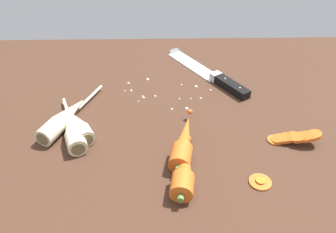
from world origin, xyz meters
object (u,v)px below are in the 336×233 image
object	(u,v)px
whole_carrot_second	(184,170)
parsnip_front	(78,126)
parsnip_mid_right	(73,130)
carrot_slice_stray_near	(260,181)
chefs_knife	(202,70)
parsnip_mid_left	(64,118)
carrot_slice_stack	(294,137)
whole_carrot	(184,142)

from	to	relation	value
whole_carrot_second	parsnip_front	world-z (taller)	whole_carrot_second
parsnip_mid_right	carrot_slice_stray_near	xyz separation A→B (cm)	(37.38, -14.15, -1.62)
chefs_knife	parsnip_mid_left	world-z (taller)	parsnip_mid_left
whole_carrot_second	carrot_slice_stack	distance (cm)	25.80
whole_carrot	carrot_slice_stray_near	distance (cm)	16.78
parsnip_front	parsnip_mid_left	distance (cm)	4.55
carrot_slice_stray_near	parsnip_mid_right	bearing A→B (deg)	159.26
whole_carrot	parsnip_mid_right	xyz separation A→B (cm)	(-23.62, 4.71, -0.12)
parsnip_mid_right	carrot_slice_stack	bearing A→B (deg)	-3.61
parsnip_mid_left	carrot_slice_stray_near	xyz separation A→B (cm)	(40.08, -18.29, -1.62)
parsnip_mid_right	carrot_slice_stray_near	bearing A→B (deg)	-20.74
carrot_slice_stray_near	whole_carrot_second	bearing A→B (deg)	174.13
parsnip_mid_right	parsnip_front	bearing A→B (deg)	56.17
chefs_knife	parsnip_mid_left	size ratio (longest dim) A/B	1.34
parsnip_mid_right	carrot_slice_stray_near	world-z (taller)	parsnip_mid_right
carrot_slice_stack	parsnip_mid_left	bearing A→B (deg)	171.88
whole_carrot_second	whole_carrot	bearing A→B (deg)	87.27
parsnip_mid_left	whole_carrot	bearing A→B (deg)	-18.57
carrot_slice_stray_near	chefs_knife	bearing A→B (deg)	98.48
parsnip_mid_right	carrot_slice_stray_near	size ratio (longest dim) A/B	4.83
chefs_knife	parsnip_front	xyz separation A→B (cm)	(-30.11, -27.15, 1.33)
whole_carrot	parsnip_front	world-z (taller)	whole_carrot
parsnip_mid_right	carrot_slice_stack	world-z (taller)	parsnip_mid_right
chefs_knife	whole_carrot_second	bearing A→B (deg)	-100.69
parsnip_mid_left	carrot_slice_stack	world-z (taller)	parsnip_mid_left
whole_carrot_second	parsnip_front	size ratio (longest dim) A/B	1.03
whole_carrot_second	parsnip_mid_right	world-z (taller)	whole_carrot_second
whole_carrot	carrot_slice_stray_near	size ratio (longest dim) A/B	4.61
chefs_knife	carrot_slice_stray_near	world-z (taller)	chefs_knife
parsnip_front	parsnip_mid_right	size ratio (longest dim) A/B	0.80
parsnip_mid_left	carrot_slice_stray_near	bearing A→B (deg)	-24.53
parsnip_front	whole_carrot_second	bearing A→B (deg)	-32.20
parsnip_front	carrot_slice_stray_near	size ratio (longest dim) A/B	3.87
whole_carrot	carrot_slice_stray_near	xyz separation A→B (cm)	(13.76, -9.45, -1.74)
carrot_slice_stack	parsnip_mid_right	bearing A→B (deg)	176.39
whole_carrot	parsnip_mid_left	size ratio (longest dim) A/B	0.84
whole_carrot_second	carrot_slice_stray_near	bearing A→B (deg)	-5.87
whole_carrot_second	parsnip_mid_left	world-z (taller)	whole_carrot_second
whole_carrot_second	parsnip_mid_left	bearing A→B (deg)	147.02
parsnip_mid_left	parsnip_mid_right	size ratio (longest dim) A/B	1.14
whole_carrot	parsnip_mid_right	world-z (taller)	whole_carrot
parsnip_front	carrot_slice_stack	xyz separation A→B (cm)	(46.22, -4.34, -0.55)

